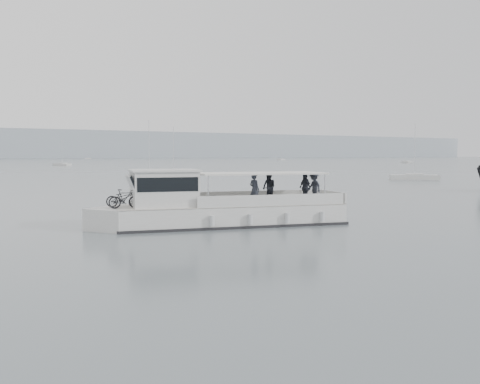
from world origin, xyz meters
TOP-DOWN VIEW (x-y plane):
  - ground at (0.00, 0.00)m, footprint 1400.00×1400.00m
  - tour_boat at (0.03, 3.80)m, footprint 12.55×5.60m

SIDE VIEW (x-z plane):
  - ground at x=0.00m, z-range 0.00..0.00m
  - tour_boat at x=0.03m, z-range -1.77..3.49m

